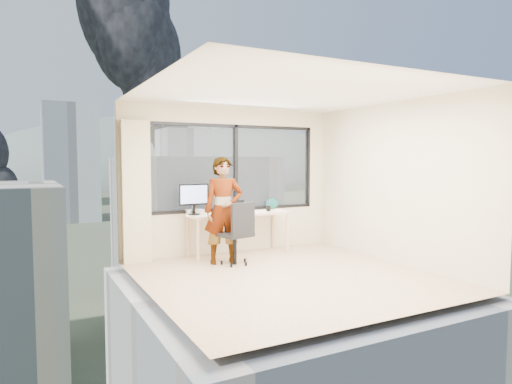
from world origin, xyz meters
TOP-DOWN VIEW (x-y plane):
  - floor at (0.00, 0.00)m, footprint 4.00×4.00m
  - ceiling at (0.00, 0.00)m, footprint 4.00×4.00m
  - wall_front at (0.00, -2.00)m, footprint 4.00×0.01m
  - wall_left at (-2.00, 0.00)m, footprint 0.01×4.00m
  - wall_right at (2.00, 0.00)m, footprint 0.01×4.00m
  - window_wall at (0.05, 2.00)m, footprint 3.30×0.16m
  - curtain at (-1.72, 1.88)m, footprint 0.45×0.14m
  - desk at (0.00, 1.66)m, footprint 1.80×0.60m
  - chair at (-0.37, 1.03)m, footprint 0.63×0.63m
  - person at (-0.49, 1.19)m, footprint 0.71×0.55m
  - monitor at (-0.80, 1.73)m, footprint 0.53×0.13m
  - game_console at (-0.72, 1.91)m, footprint 0.29×0.24m
  - laptop at (-0.07, 1.60)m, footprint 0.39×0.40m
  - cellphone at (-0.23, 1.59)m, footprint 0.12×0.08m
  - pen_cup at (0.57, 1.60)m, footprint 0.11×0.11m
  - handbag at (0.80, 1.89)m, footprint 0.29×0.18m
  - exterior_ground at (0.00, 120.00)m, footprint 400.00×400.00m
  - near_bldg_b at (12.00, 38.00)m, footprint 14.00×13.00m
  - near_bldg_c at (30.00, 28.00)m, footprint 12.00×10.00m
  - far_tower_b at (8.00, 120.00)m, footprint 13.00×13.00m
  - far_tower_c at (45.00, 140.00)m, footprint 15.00×15.00m
  - hill_b at (100.00, 320.00)m, footprint 300.00×220.00m
  - tree_b at (4.00, 18.00)m, footprint 7.60×7.60m
  - tree_c at (22.00, 40.00)m, footprint 8.40×8.40m
  - smoke_plume_b at (55.00, 170.00)m, footprint 30.00×18.00m

SIDE VIEW (x-z plane):
  - exterior_ground at x=0.00m, z-range -14.02..-13.98m
  - hill_b at x=100.00m, z-range -62.00..34.00m
  - tree_b at x=4.00m, z-range -14.00..-5.00m
  - near_bldg_c at x=30.00m, z-range -14.00..-4.00m
  - tree_c at x=22.00m, z-range -14.00..-4.00m
  - near_bldg_b at x=12.00m, z-range -14.00..2.00m
  - far_tower_c at x=45.00m, z-range -14.00..12.00m
  - floor at x=0.00m, z-range -0.01..0.01m
  - desk at x=0.00m, z-range 0.00..0.75m
  - chair at x=-0.37m, z-range 0.00..1.03m
  - cellphone at x=-0.23m, z-range 0.75..0.76m
  - game_console at x=-0.72m, z-range 0.75..0.82m
  - pen_cup at x=0.57m, z-range 0.75..0.85m
  - laptop at x=-0.07m, z-range 0.75..0.95m
  - handbag at x=0.80m, z-range 0.75..0.96m
  - person at x=-0.49m, z-range 0.00..1.72m
  - far_tower_b at x=8.00m, z-range -14.00..16.00m
  - monitor at x=-0.80m, z-range 0.75..1.28m
  - curtain at x=-1.72m, z-range 0.00..2.30m
  - wall_front at x=0.00m, z-range 0.00..2.60m
  - wall_left at x=-2.00m, z-range 0.00..2.60m
  - wall_right at x=2.00m, z-range 0.00..2.60m
  - window_wall at x=0.05m, z-range 0.75..2.30m
  - ceiling at x=0.00m, z-range 2.60..2.60m
  - smoke_plume_b at x=55.00m, z-range -8.00..62.00m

